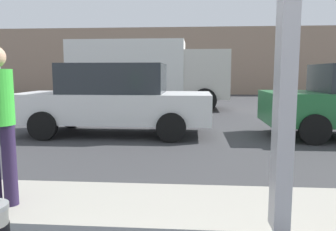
{
  "coord_description": "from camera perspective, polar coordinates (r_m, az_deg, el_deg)",
  "views": [
    {
      "loc": [
        -0.27,
        -0.93,
        1.48
      ],
      "look_at": [
        -0.55,
        2.66,
        1.01
      ],
      "focal_mm": 35.43,
      "sensor_mm": 36.0,
      "label": 1
    }
  ],
  "objects": [
    {
      "name": "building_facade_far",
      "position": [
        23.46,
        5.14,
        9.28
      ],
      "size": [
        28.0,
        1.2,
        4.54
      ],
      "primitive_type": "cube",
      "color": "gray",
      "rests_on": "ground"
    },
    {
      "name": "box_truck",
      "position": [
        13.66,
        -3.56,
        7.53
      ],
      "size": [
        6.31,
        2.44,
        2.74
      ],
      "color": "silver",
      "rests_on": "ground"
    },
    {
      "name": "parked_car_white",
      "position": [
        8.05,
        -9.15,
        2.86
      ],
      "size": [
        4.56,
        1.9,
        1.69
      ],
      "color": "silver",
      "rests_on": "ground"
    },
    {
      "name": "ground_plane",
      "position": [
        9.06,
        6.08,
        -2.07
      ],
      "size": [
        60.0,
        60.0,
        0.0
      ],
      "primitive_type": "plane",
      "color": "#38383A"
    }
  ]
}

